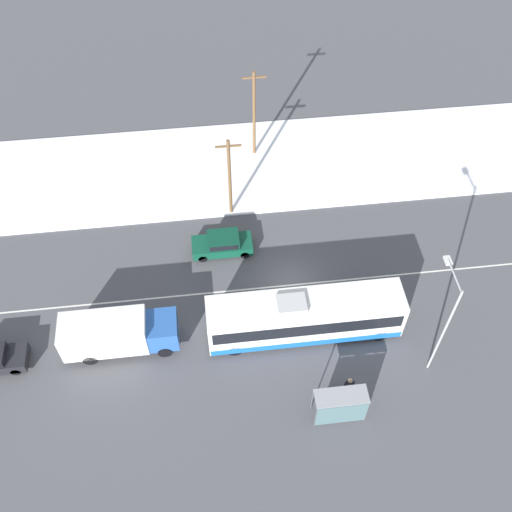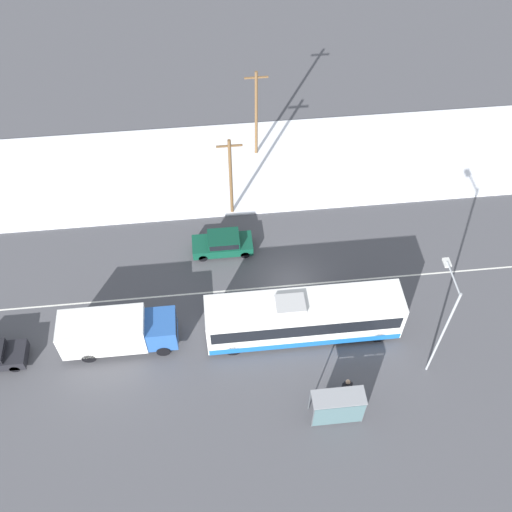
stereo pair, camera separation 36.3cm
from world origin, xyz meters
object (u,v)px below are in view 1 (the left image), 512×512
object	(u,v)px
city_bus	(305,317)
streetlamp	(445,316)
sedan_car	(223,243)
pedestrian_at_stop	(349,385)
box_truck	(117,333)
bus_shelter	(341,406)
utility_pole_roadside	(230,177)
utility_pole_snowlot	(254,113)

from	to	relation	value
city_bus	streetlamp	bearing A→B (deg)	-22.39
city_bus	sedan_car	distance (m)	8.77
sedan_car	pedestrian_at_stop	xyz separation A→B (m)	(6.55, -12.04, 0.24)
box_truck	streetlamp	world-z (taller)	streetlamp
bus_shelter	utility_pole_roadside	world-z (taller)	utility_pole_roadside
utility_pole_snowlot	streetlamp	bearing A→B (deg)	-67.56
city_bus	pedestrian_at_stop	size ratio (longest dim) A/B	7.03
box_truck	pedestrian_at_stop	world-z (taller)	box_truck
sedan_car	utility_pole_snowlot	size ratio (longest dim) A/B	0.54
sedan_car	bus_shelter	size ratio (longest dim) A/B	1.40
streetlamp	utility_pole_roadside	bearing A→B (deg)	127.94
city_bus	streetlamp	size ratio (longest dim) A/B	1.51
streetlamp	pedestrian_at_stop	bearing A→B (deg)	-163.26
utility_pole_roadside	bus_shelter	bearing A→B (deg)	-74.63
streetlamp	utility_pole_snowlot	distance (m)	22.27
city_bus	sedan_car	size ratio (longest dim) A/B	2.87
box_truck	utility_pole_roadside	bearing A→B (deg)	53.23
sedan_car	bus_shelter	xyz separation A→B (m)	(5.69, -13.57, 0.84)
utility_pole_roadside	streetlamp	bearing A→B (deg)	-52.06
sedan_car	streetlamp	distance (m)	16.41
bus_shelter	utility_pole_snowlot	size ratio (longest dim) A/B	0.39
pedestrian_at_stop	streetlamp	bearing A→B (deg)	16.74
box_truck	streetlamp	bearing A→B (deg)	-9.81
city_bus	utility_pole_roadside	distance (m)	11.87
bus_shelter	utility_pole_snowlot	distance (m)	23.95
city_bus	sedan_car	xyz separation A→B (m)	(-4.63, 7.40, -0.87)
sedan_car	utility_pole_roadside	bearing A→B (deg)	-104.30
utility_pole_snowlot	pedestrian_at_stop	bearing A→B (deg)	-82.06
streetlamp	utility_pole_roadside	distance (m)	17.95
box_truck	pedestrian_at_stop	size ratio (longest dim) A/B	4.09
box_truck	sedan_car	world-z (taller)	box_truck
streetlamp	utility_pole_snowlot	xyz separation A→B (m)	(-8.49, 20.56, -0.95)
utility_pole_snowlot	city_bus	bearing A→B (deg)	-86.16
pedestrian_at_stop	utility_pole_snowlot	world-z (taller)	utility_pole_snowlot
box_truck	sedan_car	bearing A→B (deg)	44.90
sedan_car	utility_pole_snowlot	bearing A→B (deg)	-108.81
bus_shelter	streetlamp	world-z (taller)	streetlamp
box_truck	streetlamp	distance (m)	19.69
streetlamp	utility_pole_roadside	world-z (taller)	streetlamp
box_truck	utility_pole_roadside	world-z (taller)	utility_pole_roadside
city_bus	pedestrian_at_stop	world-z (taller)	city_bus
utility_pole_roadside	utility_pole_snowlot	size ratio (longest dim) A/B	0.90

